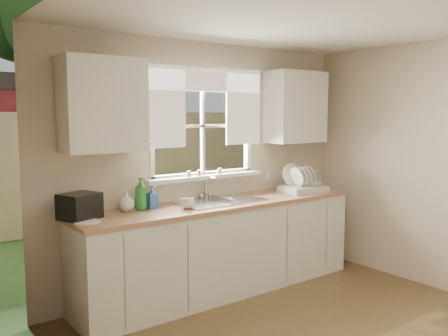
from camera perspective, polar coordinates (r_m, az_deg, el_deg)
room_walls at (r=3.42m, az=17.47°, el=-2.84°), size 3.62×4.02×2.50m
ceiling at (r=3.49m, az=17.30°, el=18.22°), size 3.60×4.00×0.02m
window at (r=4.89m, az=-2.46°, el=3.12°), size 1.38×0.16×1.06m
curtains at (r=4.84m, az=-2.14°, el=8.40°), size 1.50×0.03×0.81m
base_cabinets at (r=4.81m, az=-0.22°, el=-9.66°), size 3.00×0.62×0.87m
countertop at (r=4.70m, az=-0.22°, el=-4.33°), size 3.04×0.65×0.04m
upper_cabinet_left at (r=4.17m, az=-14.36°, el=7.35°), size 0.70×0.33×0.80m
upper_cabinet_right at (r=5.48m, az=8.65°, el=7.24°), size 0.70×0.33×0.80m
wall_outlet at (r=5.46m, az=5.32°, el=-0.82°), size 0.08×0.01×0.12m
sill_jars at (r=4.83m, az=-2.56°, el=-0.55°), size 0.42×0.04×0.06m
backyard at (r=11.09m, az=-19.51°, el=14.91°), size 20.00×10.00×6.13m
sink at (r=4.74m, az=-0.45°, el=-4.89°), size 0.88×0.52×0.40m
dish_rack at (r=5.38m, az=9.40°, el=-2.08°), size 0.50×0.40×0.31m
bowl at (r=5.43m, az=10.75°, el=-1.83°), size 0.25×0.25×0.05m
soap_bottle_a at (r=4.35m, az=-10.00°, el=-3.07°), size 0.15×0.15×0.30m
soap_bottle_b at (r=4.42m, az=-8.69°, el=-3.47°), size 0.10×0.11×0.21m
soap_bottle_c at (r=4.32m, az=-11.71°, el=-3.92°), size 0.18×0.18×0.19m
saucer at (r=3.98m, az=-16.15°, el=-6.21°), size 0.21×0.21×0.01m
cup at (r=4.36m, az=-4.41°, el=-4.28°), size 0.16×0.16×0.10m
black_appliance at (r=4.10m, az=-16.97°, el=-4.41°), size 0.37×0.34×0.22m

